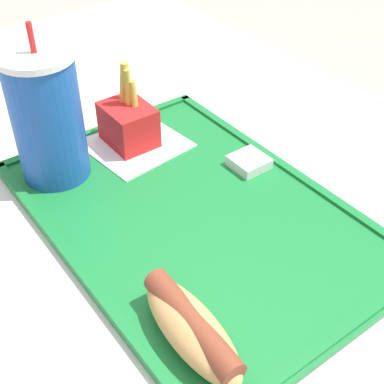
% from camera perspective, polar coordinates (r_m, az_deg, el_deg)
% --- Properties ---
extents(food_tray, '(0.46, 0.32, 0.01)m').
position_cam_1_polar(food_tray, '(0.65, 0.00, -2.37)').
color(food_tray, '#197233').
rests_on(food_tray, dining_table).
extents(paper_napkin, '(0.16, 0.14, 0.00)m').
position_cam_1_polar(paper_napkin, '(0.77, -6.60, 5.48)').
color(paper_napkin, white).
rests_on(paper_napkin, food_tray).
extents(soda_cup, '(0.09, 0.09, 0.20)m').
position_cam_1_polar(soda_cup, '(0.68, -15.21, 7.73)').
color(soda_cup, '#194CA5').
rests_on(soda_cup, food_tray).
extents(hot_dog_far, '(0.14, 0.05, 0.04)m').
position_cam_1_polar(hot_dog_far, '(0.50, -0.04, -14.28)').
color(hot_dog_far, tan).
rests_on(hot_dog_far, food_tray).
extents(fries_carton, '(0.07, 0.06, 0.12)m').
position_cam_1_polar(fries_carton, '(0.75, -6.78, 7.37)').
color(fries_carton, red).
rests_on(fries_carton, food_tray).
extents(sauce_cup_mayo, '(0.05, 0.05, 0.02)m').
position_cam_1_polar(sauce_cup_mayo, '(0.72, 6.10, 3.25)').
color(sauce_cup_mayo, silver).
rests_on(sauce_cup_mayo, food_tray).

